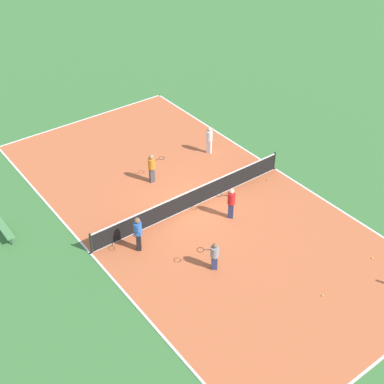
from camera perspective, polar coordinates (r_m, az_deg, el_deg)
ground_plane at (r=26.35m, az=-0.00°, el=-1.58°), size 80.00×80.00×0.00m
court_surface at (r=26.34m, az=-0.00°, el=-1.56°), size 11.36×22.52×0.02m
tennis_net at (r=26.01m, az=-0.00°, el=-0.61°), size 11.16×0.10×1.06m
bench at (r=25.94m, az=-19.46°, el=-3.65°), size 0.36×1.99×0.45m
player_center_orange at (r=27.60m, az=-4.32°, el=2.74°), size 0.96×0.44×1.65m
player_baseline_gray at (r=22.54m, az=2.39°, el=-6.70°), size 0.95×0.82×1.40m
player_near_blue at (r=23.38m, az=-5.79°, el=-4.23°), size 0.81×0.95×1.77m
player_far_white at (r=29.95m, az=1.85°, el=5.72°), size 0.49×0.49×1.64m
player_coach_red at (r=25.16m, az=4.18°, el=-0.99°), size 0.89×0.90×1.66m
tennis_ball_left_sideline at (r=22.55m, az=13.77°, el=-10.68°), size 0.07×0.07×0.07m
tennis_ball_near_net at (r=24.77m, az=18.69°, el=-6.67°), size 0.07×0.07×0.07m
tennis_ball_midcourt at (r=28.45m, az=8.05°, el=1.37°), size 0.07×0.07×0.07m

